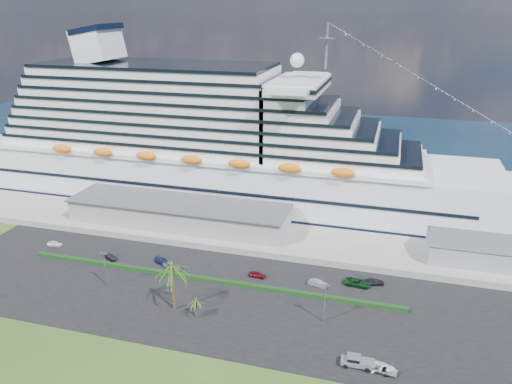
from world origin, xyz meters
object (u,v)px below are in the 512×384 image
(parked_car_3, at_px, (163,262))
(cruise_ship, at_px, (219,149))
(pickup_truck, at_px, (357,361))
(boat_trailer, at_px, (383,368))

(parked_car_3, bearing_deg, cruise_ship, 20.55)
(parked_car_3, distance_m, pickup_truck, 53.54)
(cruise_ship, height_order, parked_car_3, cruise_ship)
(boat_trailer, bearing_deg, pickup_truck, 174.08)
(parked_car_3, height_order, boat_trailer, boat_trailer)
(cruise_ship, relative_size, boat_trailer, 32.16)
(parked_car_3, height_order, pickup_truck, pickup_truck)
(parked_car_3, relative_size, boat_trailer, 0.78)
(cruise_ship, distance_m, boat_trailer, 87.66)
(boat_trailer, bearing_deg, cruise_ship, 128.21)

